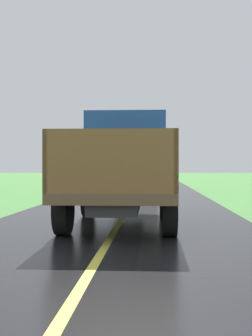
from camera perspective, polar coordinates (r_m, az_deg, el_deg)
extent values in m
cube|color=#2D2D30|center=(10.45, -0.54, -3.98)|extent=(0.90, 5.51, 0.24)
cube|color=brown|center=(10.44, -0.54, -2.88)|extent=(2.30, 5.80, 0.20)
cube|color=#1E479E|center=(12.38, 0.09, 2.46)|extent=(2.10, 1.90, 1.90)
cube|color=black|center=(13.35, 0.33, 3.73)|extent=(1.78, 0.02, 0.76)
cube|color=brown|center=(9.60, -7.57, 0.73)|extent=(0.08, 3.85, 1.10)
cube|color=brown|center=(9.43, 5.79, 0.74)|extent=(0.08, 3.85, 1.10)
cube|color=brown|center=(7.58, -2.04, 0.87)|extent=(2.30, 0.08, 1.10)
cube|color=brown|center=(11.33, -0.22, 0.65)|extent=(2.30, 0.08, 1.10)
cylinder|color=black|center=(12.36, -4.83, -3.80)|extent=(0.28, 1.00, 1.00)
cylinder|color=black|center=(12.23, 4.97, -3.84)|extent=(0.28, 1.00, 1.00)
cylinder|color=black|center=(9.02, -7.94, -5.28)|extent=(0.28, 1.00, 1.00)
cylinder|color=black|center=(8.85, 5.56, -5.38)|extent=(0.28, 1.00, 1.00)
ellipsoid|color=#8EC629|center=(10.09, -3.87, 0.46)|extent=(0.44, 0.43, 0.40)
ellipsoid|color=#9CC225|center=(8.57, -7.44, 0.62)|extent=(0.51, 0.50, 0.48)
ellipsoid|color=#9CC62F|center=(8.69, 3.48, -1.81)|extent=(0.49, 0.64, 0.52)
ellipsoid|color=#96BA2D|center=(8.62, -5.15, 2.72)|extent=(0.41, 0.53, 0.44)
ellipsoid|color=#96B823|center=(10.29, -4.97, 0.49)|extent=(0.45, 0.55, 0.47)
ellipsoid|color=#95B526|center=(10.27, -0.29, 0.38)|extent=(0.53, 0.51, 0.50)
ellipsoid|color=#9AB41D|center=(7.90, -4.92, 0.77)|extent=(0.53, 0.63, 0.44)
ellipsoid|color=#92BC21|center=(9.11, 0.87, 0.42)|extent=(0.54, 0.52, 0.38)
ellipsoid|color=#91C72B|center=(8.13, 3.67, -1.79)|extent=(0.50, 0.64, 0.40)
cube|color=#2D2D30|center=(26.30, 1.54, -1.46)|extent=(0.90, 5.51, 0.24)
cube|color=brown|center=(26.29, 1.54, -1.02)|extent=(2.30, 5.80, 0.20)
cube|color=#197A4C|center=(28.24, 1.67, 1.19)|extent=(2.10, 1.90, 1.90)
cube|color=black|center=(29.20, 1.73, 1.81)|extent=(1.78, 0.02, 0.76)
cube|color=#232328|center=(25.38, -1.04, 0.40)|extent=(0.08, 3.85, 1.10)
cube|color=#232328|center=(25.30, 3.98, 0.40)|extent=(0.08, 3.85, 1.10)
cube|color=#232328|center=(23.43, 1.31, 0.42)|extent=(2.30, 0.08, 1.10)
cube|color=#232328|center=(27.20, 1.60, 0.39)|extent=(2.30, 0.08, 1.10)
cylinder|color=black|center=(28.15, -0.48, -1.55)|extent=(0.28, 1.00, 1.00)
cylinder|color=black|center=(28.09, 3.80, -1.56)|extent=(0.28, 1.00, 1.00)
cylinder|color=black|center=(24.77, -1.01, -1.79)|extent=(0.28, 1.00, 1.00)
cylinder|color=black|center=(24.69, 3.85, -1.80)|extent=(0.28, 1.00, 1.00)
ellipsoid|color=#A2BA33|center=(25.12, 1.81, 0.29)|extent=(0.42, 0.50, 0.52)
ellipsoid|color=#94C535|center=(26.15, 0.77, 0.20)|extent=(0.49, 0.60, 0.38)
ellipsoid|color=#A3C42D|center=(23.97, 0.56, -0.43)|extent=(0.46, 0.52, 0.40)
ellipsoid|color=#9FC834|center=(25.44, 2.28, -0.51)|extent=(0.53, 0.55, 0.48)
ellipsoid|color=#A1C01D|center=(25.97, 2.96, -0.43)|extent=(0.42, 0.39, 0.37)
ellipsoid|color=#98B82A|center=(26.80, 1.12, 1.00)|extent=(0.59, 0.66, 0.42)
ellipsoid|color=#A6C630|center=(25.97, -0.15, 0.21)|extent=(0.51, 0.57, 0.42)
ellipsoid|color=#9EC421|center=(25.84, 1.08, 0.34)|extent=(0.57, 0.66, 0.39)
ellipsoid|color=#90C531|center=(24.24, -0.15, 0.38)|extent=(0.42, 0.39, 0.39)
ellipsoid|color=#A6C234|center=(26.54, 2.81, 0.31)|extent=(0.58, 0.65, 0.37)
ellipsoid|color=#9AC422|center=(25.98, 0.85, 1.01)|extent=(0.49, 0.58, 0.48)
ellipsoid|color=#A5C81C|center=(24.48, 0.29, -0.48)|extent=(0.51, 0.60, 0.43)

